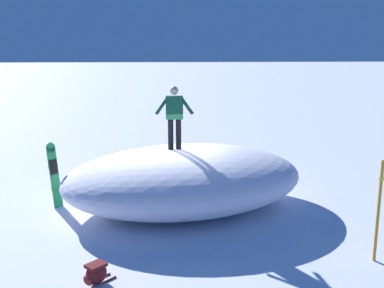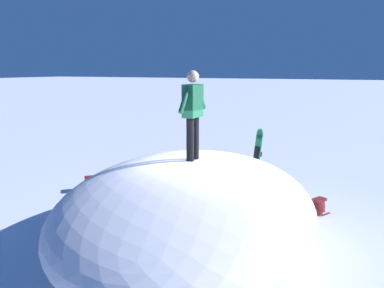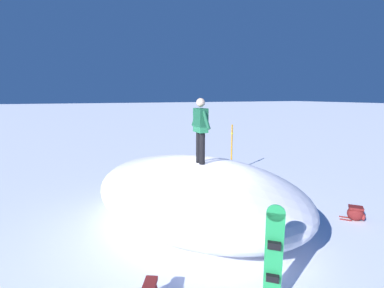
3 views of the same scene
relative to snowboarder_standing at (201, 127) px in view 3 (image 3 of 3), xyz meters
The scene contains 6 objects.
ground 2.52m from the snowboarder_standing, 138.26° to the right, with size 240.00×240.00×0.00m, color white.
snow_mound 1.73m from the snowboarder_standing, 94.59° to the left, with size 6.32×4.47×1.58m, color white.
snowboarder_standing is the anchor object (origin of this frame).
snowboard_primary_upright 3.55m from the snowboarder_standing, 95.55° to the right, with size 0.35×0.35×1.73m.
backpack_near 4.70m from the snowboarder_standing, 22.46° to the right, with size 0.58×0.59×0.39m.
trail_marker_pole 5.25m from the snowboarder_standing, 48.99° to the left, with size 0.10×0.10×2.05m.
Camera 3 is at (-2.76, -5.98, 3.26)m, focal length 26.47 mm.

